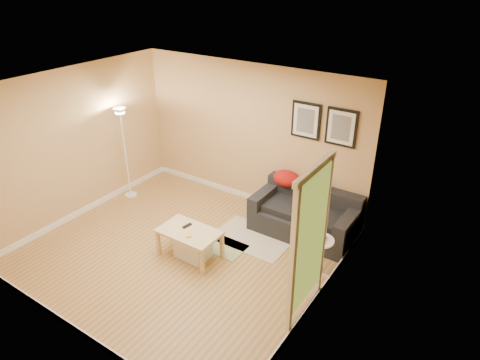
{
  "coord_description": "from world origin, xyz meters",
  "views": [
    {
      "loc": [
        3.81,
        -4.05,
        4.07
      ],
      "look_at": [
        0.55,
        0.85,
        1.05
      ],
      "focal_mm": 31.85,
      "sensor_mm": 36.0,
      "label": 1
    }
  ],
  "objects_px": {
    "storage_bin": "(193,248)",
    "book_stack": "(319,238)",
    "floor_lamp": "(126,156)",
    "side_table": "(318,257)",
    "coffee_table": "(190,244)",
    "sofa": "(305,213)"
  },
  "relations": [
    {
      "from": "coffee_table",
      "to": "storage_bin",
      "type": "height_order",
      "value": "coffee_table"
    },
    {
      "from": "side_table",
      "to": "book_stack",
      "type": "bearing_deg",
      "value": -135.62
    },
    {
      "from": "storage_bin",
      "to": "book_stack",
      "type": "height_order",
      "value": "book_stack"
    },
    {
      "from": "sofa",
      "to": "book_stack",
      "type": "xyz_separation_m",
      "value": [
        0.62,
        -0.87,
        0.26
      ]
    },
    {
      "from": "book_stack",
      "to": "floor_lamp",
      "type": "xyz_separation_m",
      "value": [
        -4.0,
        0.16,
        0.2
      ]
    },
    {
      "from": "book_stack",
      "to": "floor_lamp",
      "type": "bearing_deg",
      "value": -179.51
    },
    {
      "from": "sofa",
      "to": "book_stack",
      "type": "distance_m",
      "value": 1.1
    },
    {
      "from": "side_table",
      "to": "floor_lamp",
      "type": "relative_size",
      "value": 0.34
    },
    {
      "from": "storage_bin",
      "to": "side_table",
      "type": "relative_size",
      "value": 0.86
    },
    {
      "from": "book_stack",
      "to": "side_table",
      "type": "bearing_deg",
      "value": 47.22
    },
    {
      "from": "storage_bin",
      "to": "floor_lamp",
      "type": "xyz_separation_m",
      "value": [
        -2.25,
        0.83,
        0.68
      ]
    },
    {
      "from": "sofa",
      "to": "floor_lamp",
      "type": "bearing_deg",
      "value": -168.2
    },
    {
      "from": "floor_lamp",
      "to": "coffee_table",
      "type": "bearing_deg",
      "value": -20.95
    },
    {
      "from": "coffee_table",
      "to": "floor_lamp",
      "type": "relative_size",
      "value": 0.52
    },
    {
      "from": "storage_bin",
      "to": "side_table",
      "type": "bearing_deg",
      "value": 21.14
    },
    {
      "from": "side_table",
      "to": "coffee_table",
      "type": "bearing_deg",
      "value": -158.9
    },
    {
      "from": "coffee_table",
      "to": "book_stack",
      "type": "height_order",
      "value": "book_stack"
    },
    {
      "from": "sofa",
      "to": "storage_bin",
      "type": "xyz_separation_m",
      "value": [
        -1.13,
        -1.54,
        -0.22
      ]
    },
    {
      "from": "storage_bin",
      "to": "floor_lamp",
      "type": "bearing_deg",
      "value": 159.74
    },
    {
      "from": "storage_bin",
      "to": "floor_lamp",
      "type": "height_order",
      "value": "floor_lamp"
    },
    {
      "from": "storage_bin",
      "to": "book_stack",
      "type": "distance_m",
      "value": 1.93
    },
    {
      "from": "sofa",
      "to": "side_table",
      "type": "xyz_separation_m",
      "value": [
        0.64,
        -0.85,
        -0.07
      ]
    }
  ]
}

